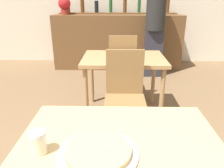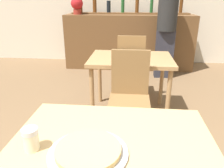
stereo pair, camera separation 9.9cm
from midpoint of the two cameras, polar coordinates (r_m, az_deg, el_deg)
The scene contains 10 objects.
dining_table_near at distance 1.08m, azimuth -0.75°, elevation -20.44°, with size 0.97×0.83×0.76m.
dining_table_far at distance 2.63m, azimuth 1.95°, elevation 5.06°, with size 0.97×0.72×0.74m.
bar_counter at distance 4.66m, azimuth 0.82°, elevation 11.02°, with size 2.60×0.56×1.09m.
bar_back_shelf at distance 4.73m, azimuth 1.06°, elevation 18.67°, with size 2.39×0.24×0.33m.
chair_far_side_front at distance 2.18m, azimuth 2.06°, elevation -1.81°, with size 0.40×0.40×0.92m.
chair_far_side_back at distance 3.17m, azimuth 1.82°, elevation 5.72°, with size 0.40×0.40×0.92m.
pizza_tray at distance 0.99m, azimuth -6.68°, elevation -17.33°, with size 0.35×0.35×0.04m.
cheese_shaker at distance 1.04m, azimuth -21.39°, elevation -14.07°, with size 0.07×0.07×0.11m.
person_standing at distance 4.08m, azimuth 10.51°, elevation 15.38°, with size 0.34×0.34×1.80m.
potted_plant at distance 4.67m, azimuth -12.94°, elevation 19.51°, with size 0.24×0.24×0.33m.
Camera 1 is at (-0.02, -0.81, 1.39)m, focal length 35.00 mm.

